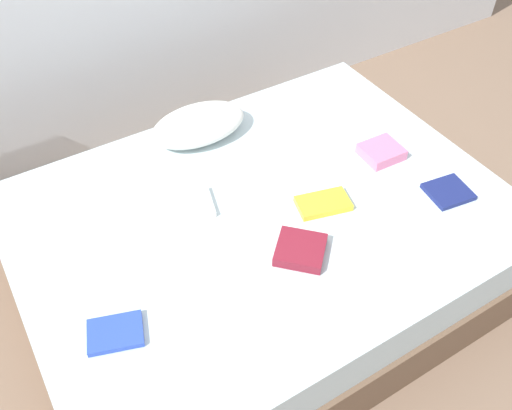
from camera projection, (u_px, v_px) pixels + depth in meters
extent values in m
plane|color=#7F6651|center=(261.00, 282.00, 2.60)|extent=(8.00, 8.00, 0.00)
cube|color=brown|center=(262.00, 264.00, 2.50)|extent=(2.00, 1.50, 0.28)
cube|color=silver|center=(262.00, 227.00, 2.32)|extent=(1.96, 1.46, 0.22)
ellipsoid|color=white|center=(199.00, 124.00, 2.53)|extent=(0.46, 0.28, 0.13)
cube|color=#2847B7|center=(115.00, 333.00, 1.83)|extent=(0.22, 0.18, 0.02)
cube|color=navy|center=(448.00, 192.00, 2.30)|extent=(0.19, 0.18, 0.02)
cube|color=pink|center=(381.00, 152.00, 2.46)|extent=(0.18, 0.16, 0.05)
cube|color=white|center=(185.00, 206.00, 2.24)|extent=(0.26, 0.22, 0.02)
cube|color=maroon|center=(300.00, 250.00, 2.06)|extent=(0.25, 0.25, 0.04)
cube|color=yellow|center=(323.00, 203.00, 2.25)|extent=(0.24, 0.17, 0.03)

